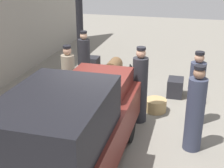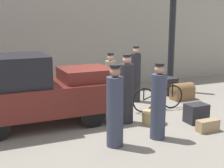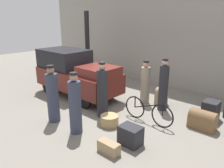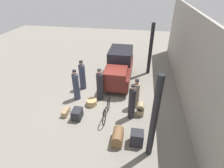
{
  "view_description": "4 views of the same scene",
  "coord_description": "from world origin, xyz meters",
  "px_view_note": "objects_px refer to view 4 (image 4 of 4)",
  "views": [
    {
      "loc": [
        -6.36,
        -1.55,
        3.69
      ],
      "look_at": [
        0.2,
        0.2,
        0.95
      ],
      "focal_mm": 50.0,
      "sensor_mm": 36.0,
      "label": 1
    },
    {
      "loc": [
        -3.2,
        -7.64,
        2.83
      ],
      "look_at": [
        0.2,
        0.2,
        0.95
      ],
      "focal_mm": 50.0,
      "sensor_mm": 36.0,
      "label": 2
    },
    {
      "loc": [
        5.08,
        -5.24,
        3.21
      ],
      "look_at": [
        0.2,
        0.2,
        0.95
      ],
      "focal_mm": 35.0,
      "sensor_mm": 36.0,
      "label": 3
    },
    {
      "loc": [
        8.09,
        1.54,
        5.87
      ],
      "look_at": [
        0.2,
        0.2,
        0.95
      ],
      "focal_mm": 28.0,
      "sensor_mm": 36.0,
      "label": 4
    }
  ],
  "objects_px": {
    "truck": "(119,66)",
    "suitcase_black_upright": "(137,138)",
    "porter_standing_middle": "(82,76)",
    "trunk_wicker_pale": "(140,109)",
    "bicycle": "(106,110)",
    "porter_with_bicycle": "(100,86)",
    "suitcase_tan_flat": "(66,112)",
    "suitcase_small_leather": "(77,114)",
    "porter_lifting_near_truck": "(76,86)",
    "porter_carrying_trunk": "(132,103)",
    "conductor_in_dark_uniform": "(136,95)",
    "wicker_basket": "(92,102)",
    "trunk_large_brown": "(118,137)"
  },
  "relations": [
    {
      "from": "truck",
      "to": "suitcase_small_leather",
      "type": "relative_size",
      "value": 6.69
    },
    {
      "from": "trunk_wicker_pale",
      "to": "porter_lifting_near_truck",
      "type": "bearing_deg",
      "value": -102.05
    },
    {
      "from": "truck",
      "to": "wicker_basket",
      "type": "xyz_separation_m",
      "value": [
        2.93,
        -1.06,
        -0.83
      ]
    },
    {
      "from": "wicker_basket",
      "to": "porter_with_bicycle",
      "type": "distance_m",
      "value": 0.99
    },
    {
      "from": "trunk_large_brown",
      "to": "trunk_wicker_pale",
      "type": "xyz_separation_m",
      "value": [
        -1.87,
        0.86,
        0.06
      ]
    },
    {
      "from": "porter_with_bicycle",
      "to": "porter_standing_middle",
      "type": "bearing_deg",
      "value": -125.39
    },
    {
      "from": "porter_carrying_trunk",
      "to": "trunk_large_brown",
      "type": "height_order",
      "value": "porter_carrying_trunk"
    },
    {
      "from": "suitcase_tan_flat",
      "to": "porter_with_bicycle",
      "type": "bearing_deg",
      "value": 138.35
    },
    {
      "from": "porter_carrying_trunk",
      "to": "suitcase_tan_flat",
      "type": "xyz_separation_m",
      "value": [
        0.35,
        -3.21,
        -0.71
      ]
    },
    {
      "from": "porter_standing_middle",
      "to": "suitcase_tan_flat",
      "type": "distance_m",
      "value": 2.58
    },
    {
      "from": "suitcase_black_upright",
      "to": "suitcase_small_leather",
      "type": "bearing_deg",
      "value": -109.85
    },
    {
      "from": "porter_standing_middle",
      "to": "suitcase_tan_flat",
      "type": "bearing_deg",
      "value": -2.7
    },
    {
      "from": "suitcase_black_upright",
      "to": "truck",
      "type": "bearing_deg",
      "value": -164.39
    },
    {
      "from": "bicycle",
      "to": "wicker_basket",
      "type": "height_order",
      "value": "bicycle"
    },
    {
      "from": "bicycle",
      "to": "trunk_wicker_pale",
      "type": "distance_m",
      "value": 1.67
    },
    {
      "from": "wicker_basket",
      "to": "suitcase_tan_flat",
      "type": "xyz_separation_m",
      "value": [
        0.96,
        -1.07,
        -0.01
      ]
    },
    {
      "from": "suitcase_small_leather",
      "to": "suitcase_tan_flat",
      "type": "bearing_deg",
      "value": -103.58
    },
    {
      "from": "truck",
      "to": "wicker_basket",
      "type": "bearing_deg",
      "value": -19.91
    },
    {
      "from": "porter_standing_middle",
      "to": "trunk_wicker_pale",
      "type": "relative_size",
      "value": 2.8
    },
    {
      "from": "truck",
      "to": "trunk_large_brown",
      "type": "distance_m",
      "value": 5.21
    },
    {
      "from": "porter_standing_middle",
      "to": "wicker_basket",
      "type": "bearing_deg",
      "value": 32.01
    },
    {
      "from": "porter_lifting_near_truck",
      "to": "suitcase_tan_flat",
      "type": "distance_m",
      "value": 1.55
    },
    {
      "from": "suitcase_black_upright",
      "to": "conductor_in_dark_uniform",
      "type": "bearing_deg",
      "value": -175.34
    },
    {
      "from": "bicycle",
      "to": "suitcase_small_leather",
      "type": "bearing_deg",
      "value": -75.42
    },
    {
      "from": "conductor_in_dark_uniform",
      "to": "trunk_large_brown",
      "type": "height_order",
      "value": "conductor_in_dark_uniform"
    },
    {
      "from": "porter_with_bicycle",
      "to": "porter_lifting_near_truck",
      "type": "relative_size",
      "value": 1.04
    },
    {
      "from": "wicker_basket",
      "to": "conductor_in_dark_uniform",
      "type": "distance_m",
      "value": 2.37
    },
    {
      "from": "porter_standing_middle",
      "to": "trunk_wicker_pale",
      "type": "xyz_separation_m",
      "value": [
        1.85,
        3.51,
        -0.5
      ]
    },
    {
      "from": "porter_with_bicycle",
      "to": "suitcase_black_upright",
      "type": "height_order",
      "value": "porter_with_bicycle"
    },
    {
      "from": "truck",
      "to": "suitcase_black_upright",
      "type": "bearing_deg",
      "value": 15.61
    },
    {
      "from": "porter_with_bicycle",
      "to": "trunk_large_brown",
      "type": "relative_size",
      "value": 2.44
    },
    {
      "from": "truck",
      "to": "porter_with_bicycle",
      "type": "bearing_deg",
      "value": -17.57
    },
    {
      "from": "wicker_basket",
      "to": "porter_lifting_near_truck",
      "type": "relative_size",
      "value": 0.31
    },
    {
      "from": "bicycle",
      "to": "porter_with_bicycle",
      "type": "height_order",
      "value": "porter_with_bicycle"
    },
    {
      "from": "porter_lifting_near_truck",
      "to": "suitcase_small_leather",
      "type": "height_order",
      "value": "porter_lifting_near_truck"
    },
    {
      "from": "bicycle",
      "to": "suitcase_tan_flat",
      "type": "relative_size",
      "value": 3.07
    },
    {
      "from": "suitcase_small_leather",
      "to": "conductor_in_dark_uniform",
      "type": "bearing_deg",
      "value": 116.78
    },
    {
      "from": "porter_lifting_near_truck",
      "to": "porter_with_bicycle",
      "type": "bearing_deg",
      "value": 98.31
    },
    {
      "from": "trunk_wicker_pale",
      "to": "truck",
      "type": "bearing_deg",
      "value": -155.19
    },
    {
      "from": "bicycle",
      "to": "wicker_basket",
      "type": "relative_size",
      "value": 3.16
    },
    {
      "from": "bicycle",
      "to": "porter_carrying_trunk",
      "type": "distance_m",
      "value": 1.29
    },
    {
      "from": "trunk_large_brown",
      "to": "suitcase_small_leather",
      "type": "bearing_deg",
      "value": -117.01
    },
    {
      "from": "porter_with_bicycle",
      "to": "porter_lifting_near_truck",
      "type": "distance_m",
      "value": 1.29
    },
    {
      "from": "trunk_wicker_pale",
      "to": "wicker_basket",
      "type": "bearing_deg",
      "value": -97.16
    },
    {
      "from": "porter_lifting_near_truck",
      "to": "suitcase_small_leather",
      "type": "relative_size",
      "value": 3.14
    },
    {
      "from": "truck",
      "to": "suitcase_small_leather",
      "type": "xyz_separation_m",
      "value": [
        4.04,
        -1.47,
        -0.74
      ]
    },
    {
      "from": "bicycle",
      "to": "porter_carrying_trunk",
      "type": "height_order",
      "value": "porter_carrying_trunk"
    },
    {
      "from": "porter_with_bicycle",
      "to": "suitcase_small_leather",
      "type": "height_order",
      "value": "porter_with_bicycle"
    },
    {
      "from": "porter_with_bicycle",
      "to": "porter_standing_middle",
      "type": "height_order",
      "value": "porter_with_bicycle"
    },
    {
      "from": "porter_with_bicycle",
      "to": "trunk_wicker_pale",
      "type": "xyz_separation_m",
      "value": [
        0.94,
        2.23,
        -0.52
      ]
    }
  ]
}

